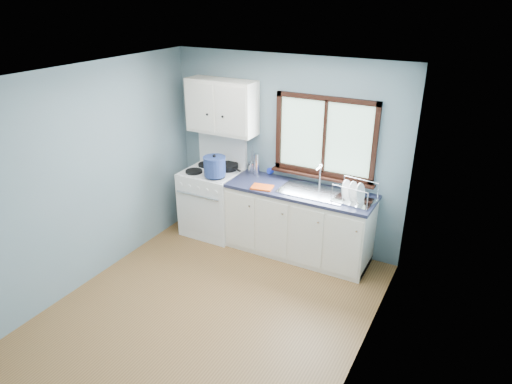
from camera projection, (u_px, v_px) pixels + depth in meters
The scene contains 19 objects.
floor at pixel (213, 308), 5.01m from camera, with size 3.20×3.60×0.02m, color brown.
ceiling at pixel (202, 75), 3.99m from camera, with size 3.20×3.60×0.02m, color white.
wall_back at pixel (286, 152), 5.96m from camera, with size 3.20×0.02×2.50m, color slate.
wall_front at pixel (57, 308), 3.04m from camera, with size 3.20×0.02×2.50m, color slate.
wall_left at pixel (91, 176), 5.20m from camera, with size 0.02×3.60×2.50m, color slate.
wall_right at pixel (369, 245), 3.80m from camera, with size 0.02×3.60×2.50m, color slate.
gas_range at pixel (213, 200), 6.40m from camera, with size 0.76×0.69×1.36m.
base_cabinets at pixel (298, 225), 5.89m from camera, with size 1.85×0.60×0.88m.
countertop at pixel (300, 191), 5.69m from camera, with size 1.89×0.64×0.04m, color #191C31.
sink at pixel (313, 197), 5.63m from camera, with size 0.84×0.46×0.44m.
window at pixel (324, 143), 5.60m from camera, with size 1.36×0.10×1.03m.
upper_cabinets at pixel (222, 107), 5.95m from camera, with size 0.95×0.35×0.70m.
skillet at pixel (229, 166), 6.25m from camera, with size 0.43×0.35×0.05m.
stockpot at pixel (215, 166), 5.95m from camera, with size 0.36×0.36×0.29m.
utensil_crock at pixel (252, 167), 6.17m from camera, with size 0.15×0.15×0.37m.
thermos at pixel (256, 165), 6.04m from camera, with size 0.07×0.07×0.31m, color silver.
soap_bottle at pixel (268, 167), 6.09m from camera, with size 0.09×0.09×0.23m, color #1B31CB.
dish_towel at pixel (262, 187), 5.71m from camera, with size 0.26×0.19×0.02m, color #E84E13.
dish_rack at pixel (354, 196), 5.34m from camera, with size 0.50×0.40×0.24m.
Camera 1 is at (2.34, -3.35, 3.19)m, focal length 32.00 mm.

